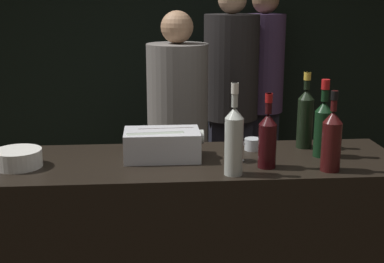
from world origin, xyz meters
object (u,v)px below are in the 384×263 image
(ice_bin_with_bottles, at_px, (162,143))
(wine_glass, at_px, (237,138))
(red_wine_bottle_black_foil, at_px, (332,139))
(white_wine_bottle, at_px, (234,138))
(candle_votive, at_px, (253,144))
(person_grey_polo, at_px, (231,96))
(red_wine_bottle_burgundy, at_px, (323,125))
(person_in_hoodie, at_px, (178,125))
(champagne_bottle, at_px, (305,116))
(red_wine_bottle_tall, at_px, (267,138))
(person_blond_tee, at_px, (263,88))
(bowl_white, at_px, (18,158))

(ice_bin_with_bottles, relative_size, wine_glass, 2.55)
(red_wine_bottle_black_foil, height_order, white_wine_bottle, white_wine_bottle)
(candle_votive, relative_size, person_grey_polo, 0.04)
(red_wine_bottle_burgundy, relative_size, person_in_hoodie, 0.21)
(candle_votive, relative_size, person_in_hoodie, 0.05)
(wine_glass, relative_size, champagne_bottle, 0.38)
(champagne_bottle, bearing_deg, red_wine_bottle_tall, -130.24)
(person_blond_tee, bearing_deg, white_wine_bottle, -55.60)
(red_wine_bottle_black_foil, bearing_deg, ice_bin_with_bottles, 162.06)
(red_wine_bottle_black_foil, xyz_separation_m, person_grey_polo, (-0.12, 1.90, -0.18))
(person_grey_polo, bearing_deg, white_wine_bottle, -21.35)
(champagne_bottle, xyz_separation_m, person_in_hoodie, (-0.54, 1.09, -0.29))
(bowl_white, relative_size, candle_votive, 2.58)
(white_wine_bottle, bearing_deg, person_blond_tee, 75.17)
(red_wine_bottle_black_foil, height_order, person_grey_polo, person_grey_polo)
(ice_bin_with_bottles, relative_size, bowl_white, 1.77)
(wine_glass, bearing_deg, candle_votive, 57.82)
(bowl_white, xyz_separation_m, red_wine_bottle_black_foil, (1.28, -0.15, 0.09))
(champagne_bottle, bearing_deg, candle_votive, -174.52)
(ice_bin_with_bottles, bearing_deg, red_wine_bottle_tall, -20.20)
(ice_bin_with_bottles, distance_m, candle_votive, 0.43)
(champagne_bottle, bearing_deg, red_wine_bottle_burgundy, -75.44)
(person_grey_polo, bearing_deg, red_wine_bottle_black_foil, -9.40)
(red_wine_bottle_burgundy, relative_size, person_grey_polo, 0.19)
(champagne_bottle, bearing_deg, wine_glass, -152.14)
(red_wine_bottle_black_foil, xyz_separation_m, person_in_hoodie, (-0.55, 1.44, -0.28))
(white_wine_bottle, relative_size, person_grey_polo, 0.20)
(white_wine_bottle, height_order, person_in_hoodie, person_in_hoodie)
(bowl_white, xyz_separation_m, red_wine_bottle_tall, (1.03, -0.09, 0.09))
(red_wine_bottle_tall, distance_m, white_wine_bottle, 0.17)
(red_wine_bottle_tall, height_order, red_wine_bottle_burgundy, red_wine_bottle_burgundy)
(bowl_white, xyz_separation_m, wine_glass, (0.92, 0.01, 0.06))
(bowl_white, relative_size, wine_glass, 1.44)
(bowl_white, xyz_separation_m, candle_votive, (1.02, 0.17, -0.01))
(red_wine_bottle_burgundy, bearing_deg, red_wine_bottle_black_foil, -98.07)
(person_in_hoodie, bearing_deg, candle_votive, 60.74)
(ice_bin_with_bottles, xyz_separation_m, champagne_bottle, (0.67, 0.12, 0.08))
(bowl_white, bearing_deg, person_in_hoodie, 60.29)
(wine_glass, xyz_separation_m, person_grey_polo, (0.24, 1.74, -0.14))
(ice_bin_with_bottles, relative_size, white_wine_bottle, 0.94)
(wine_glass, height_order, red_wine_bottle_tall, red_wine_bottle_tall)
(candle_votive, xyz_separation_m, person_in_hoodie, (-0.29, 1.12, -0.17))
(ice_bin_with_bottles, bearing_deg, champagne_bottle, 10.58)
(ice_bin_with_bottles, height_order, white_wine_bottle, white_wine_bottle)
(ice_bin_with_bottles, bearing_deg, red_wine_bottle_black_foil, -17.94)
(red_wine_bottle_black_foil, bearing_deg, red_wine_bottle_tall, 166.09)
(candle_votive, distance_m, person_in_hoodie, 1.17)
(bowl_white, distance_m, wine_glass, 0.92)
(ice_bin_with_bottles, xyz_separation_m, red_wine_bottle_tall, (0.43, -0.16, 0.05))
(bowl_white, distance_m, candle_votive, 1.04)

